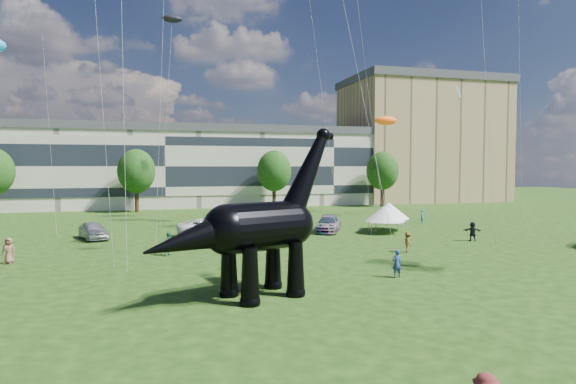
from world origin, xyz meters
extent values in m
plane|color=#16330C|center=(0.00, 0.00, 0.00)|extent=(220.00, 220.00, 0.00)
cube|color=beige|center=(-8.00, 62.00, 6.00)|extent=(78.00, 11.00, 12.00)
cube|color=tan|center=(40.00, 65.00, 11.00)|extent=(28.00, 18.00, 22.00)
cylinder|color=#382314|center=(-12.00, 53.00, 1.60)|extent=(0.56, 0.56, 3.20)
ellipsoid|color=#14380F|center=(-12.00, 53.00, 6.32)|extent=(5.20, 5.20, 6.24)
cylinder|color=#382314|center=(8.00, 53.00, 1.60)|extent=(0.56, 0.56, 3.20)
ellipsoid|color=#14380F|center=(8.00, 53.00, 6.32)|extent=(5.20, 5.20, 6.24)
cylinder|color=#382314|center=(26.00, 53.00, 1.60)|extent=(0.56, 0.56, 3.20)
ellipsoid|color=#14380F|center=(26.00, 53.00, 6.32)|extent=(5.20, 5.20, 6.24)
cone|color=black|center=(-4.88, 3.58, 1.34)|extent=(1.20, 1.20, 2.68)
sphere|color=black|center=(-4.88, 3.58, 0.16)|extent=(0.98, 0.98, 0.98)
cone|color=black|center=(-5.61, 5.40, 1.34)|extent=(1.20, 1.20, 2.68)
sphere|color=black|center=(-5.61, 5.40, 0.16)|extent=(0.98, 0.98, 0.98)
cone|color=black|center=(-2.40, 4.57, 1.34)|extent=(1.20, 1.20, 2.68)
sphere|color=black|center=(-2.40, 4.57, 0.16)|extent=(0.98, 0.98, 0.98)
cone|color=black|center=(-3.13, 6.40, 1.34)|extent=(1.20, 1.20, 2.68)
sphere|color=black|center=(-3.13, 6.40, 0.16)|extent=(0.98, 0.98, 0.98)
cylinder|color=black|center=(-4.09, 4.95, 3.48)|extent=(4.38, 3.63, 2.41)
sphere|color=black|center=(-5.83, 4.26, 3.48)|extent=(2.41, 2.41, 2.41)
sphere|color=black|center=(-2.35, 5.65, 3.48)|extent=(2.32, 2.32, 2.32)
cone|color=black|center=(-1.34, 6.06, 6.07)|extent=(3.62, 2.49, 4.73)
sphere|color=black|center=(-0.32, 6.46, 8.12)|extent=(0.75, 0.75, 0.75)
cylinder|color=black|center=(-0.08, 6.56, 8.07)|extent=(0.73, 0.60, 0.39)
cone|color=black|center=(-7.54, 3.57, 3.18)|extent=(5.08, 3.50, 2.62)
imported|color=#B9B9BE|center=(-14.61, 27.26, 0.79)|extent=(3.34, 5.01, 1.59)
imported|color=slate|center=(-4.72, 21.59, 0.82)|extent=(5.29, 3.32, 1.64)
imported|color=white|center=(-4.45, 26.52, 0.83)|extent=(6.12, 3.15, 1.65)
imported|color=#595960|center=(7.15, 26.40, 0.77)|extent=(4.29, 5.68, 1.53)
cube|color=white|center=(12.16, 24.11, 1.11)|extent=(3.89, 3.89, 0.12)
cone|color=white|center=(12.16, 24.11, 1.93)|extent=(4.93, 4.93, 1.52)
cylinder|color=#999999|center=(10.34, 23.26, 0.56)|extent=(0.06, 0.06, 1.11)
cylinder|color=#999999|center=(13.01, 22.30, 0.56)|extent=(0.06, 0.06, 1.11)
cylinder|color=#999999|center=(11.30, 25.93, 0.56)|extent=(0.06, 0.06, 1.11)
cylinder|color=#999999|center=(13.97, 24.97, 0.56)|extent=(0.06, 0.06, 1.11)
cube|color=white|center=(13.52, 26.01, 1.17)|extent=(4.00, 4.00, 0.13)
cone|color=white|center=(13.52, 26.01, 2.02)|extent=(5.07, 5.07, 1.60)
cylinder|color=#999999|center=(11.65, 25.03, 0.59)|extent=(0.06, 0.06, 1.17)
cylinder|color=#999999|center=(14.50, 24.14, 0.59)|extent=(0.06, 0.06, 1.17)
cylinder|color=#999999|center=(12.54, 27.88, 0.59)|extent=(0.06, 0.06, 1.17)
cylinder|color=#999999|center=(15.39, 26.99, 0.59)|extent=(0.06, 0.06, 1.17)
imported|color=#5F387F|center=(-0.48, 28.16, 0.93)|extent=(1.15, 1.00, 1.86)
imported|color=black|center=(17.23, 17.61, 0.84)|extent=(1.64, 1.02, 1.69)
imported|color=teal|center=(19.71, 30.12, 0.79)|extent=(0.67, 0.69, 1.59)
imported|color=#2C6E48|center=(-8.25, 17.43, 0.85)|extent=(1.04, 1.04, 1.70)
imported|color=brown|center=(9.10, 14.16, 0.78)|extent=(0.74, 1.09, 1.55)
imported|color=navy|center=(4.34, 6.86, 0.82)|extent=(0.63, 0.45, 1.63)
imported|color=#995F4C|center=(-18.58, 17.09, 0.87)|extent=(0.93, 0.68, 1.74)
imported|color=maroon|center=(-4.52, 6.19, 0.89)|extent=(0.58, 0.88, 1.77)
ellipsoid|color=black|center=(-7.14, 42.13, 24.17)|extent=(2.08, 2.60, 0.93)
plane|color=#0DA7CF|center=(28.11, 35.89, 16.04)|extent=(1.48, 1.56, 1.51)
ellipsoid|color=#E6540F|center=(21.22, 42.34, 12.76)|extent=(3.38, 3.21, 1.26)
camera|label=1|loc=(-8.88, -18.13, 6.42)|focal=30.00mm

